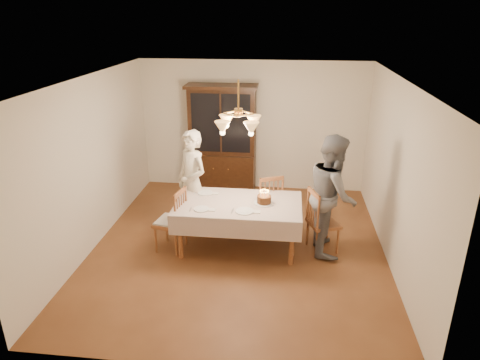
# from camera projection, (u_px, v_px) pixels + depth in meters

# --- Properties ---
(ground) EXTENTS (5.00, 5.00, 0.00)m
(ground) POSITION_uv_depth(u_px,v_px,m) (239.00, 246.00, 6.75)
(ground) COLOR brown
(ground) RESTS_ON ground
(room_shell) EXTENTS (5.00, 5.00, 5.00)m
(room_shell) POSITION_uv_depth(u_px,v_px,m) (238.00, 151.00, 6.17)
(room_shell) COLOR white
(room_shell) RESTS_ON ground
(dining_table) EXTENTS (1.90, 1.10, 0.76)m
(dining_table) POSITION_uv_depth(u_px,v_px,m) (239.00, 207.00, 6.50)
(dining_table) COLOR brown
(dining_table) RESTS_ON ground
(china_hutch) EXTENTS (1.38, 0.54, 2.16)m
(china_hutch) POSITION_uv_depth(u_px,v_px,m) (222.00, 141.00, 8.51)
(china_hutch) COLOR black
(china_hutch) RESTS_ON ground
(chair_far_side) EXTENTS (0.57, 0.56, 1.00)m
(chair_far_side) POSITION_uv_depth(u_px,v_px,m) (267.00, 204.00, 7.16)
(chair_far_side) COLOR brown
(chair_far_side) RESTS_ON ground
(chair_left_end) EXTENTS (0.50, 0.51, 1.00)m
(chair_left_end) POSITION_uv_depth(u_px,v_px,m) (171.00, 222.00, 6.53)
(chair_left_end) COLOR brown
(chair_left_end) RESTS_ON ground
(chair_right_end) EXTENTS (0.55, 0.56, 1.00)m
(chair_right_end) POSITION_uv_depth(u_px,v_px,m) (322.00, 224.00, 6.51)
(chair_right_end) COLOR brown
(chair_right_end) RESTS_ON ground
(elderly_woman) EXTENTS (0.75, 0.73, 1.73)m
(elderly_woman) POSITION_uv_depth(u_px,v_px,m) (192.00, 182.00, 6.95)
(elderly_woman) COLOR #F1E6CB
(elderly_woman) RESTS_ON ground
(adult_in_grey) EXTENTS (0.73, 0.92, 1.83)m
(adult_in_grey) POSITION_uv_depth(u_px,v_px,m) (332.00, 194.00, 6.37)
(adult_in_grey) COLOR slate
(adult_in_grey) RESTS_ON ground
(birthday_cake) EXTENTS (0.30, 0.30, 0.21)m
(birthday_cake) POSITION_uv_depth(u_px,v_px,m) (264.00, 200.00, 6.42)
(birthday_cake) COLOR white
(birthday_cake) RESTS_ON dining_table
(place_setting_near_left) EXTENTS (0.37, 0.23, 0.02)m
(place_setting_near_left) POSITION_uv_depth(u_px,v_px,m) (202.00, 209.00, 6.25)
(place_setting_near_left) COLOR white
(place_setting_near_left) RESTS_ON dining_table
(place_setting_near_right) EXTENTS (0.42, 0.27, 0.02)m
(place_setting_near_right) POSITION_uv_depth(u_px,v_px,m) (245.00, 211.00, 6.18)
(place_setting_near_right) COLOR white
(place_setting_near_right) RESTS_ON dining_table
(place_setting_far_left) EXTENTS (0.39, 0.24, 0.02)m
(place_setting_far_left) POSITION_uv_depth(u_px,v_px,m) (206.00, 193.00, 6.80)
(place_setting_far_left) COLOR white
(place_setting_far_left) RESTS_ON dining_table
(chandelier) EXTENTS (0.62, 0.62, 0.73)m
(chandelier) POSITION_uv_depth(u_px,v_px,m) (238.00, 124.00, 6.02)
(chandelier) COLOR #BF8C3F
(chandelier) RESTS_ON ground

